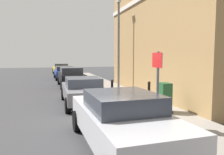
% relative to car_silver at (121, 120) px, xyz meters
% --- Properties ---
extents(ground, '(80.00, 80.00, 0.00)m').
position_rel_car_silver_xyz_m(ground, '(0.33, 3.01, -0.75)').
color(ground, '#38383A').
extents(sidewalk, '(2.50, 30.00, 0.15)m').
position_rel_car_silver_xyz_m(sidewalk, '(2.28, 9.01, -0.67)').
color(sidewalk, gray).
rests_on(sidewalk, ground).
extents(corner_building, '(6.38, 11.41, 8.41)m').
position_rel_car_silver_xyz_m(corner_building, '(6.67, 6.71, 3.46)').
color(corner_building, '#9E7A4C').
rests_on(corner_building, ground).
extents(car_silver, '(2.02, 4.49, 1.43)m').
position_rel_car_silver_xyz_m(car_silver, '(0.00, 0.00, 0.00)').
color(car_silver, '#B7B7BC').
rests_on(car_silver, ground).
extents(car_grey, '(1.92, 4.07, 1.31)m').
position_rel_car_silver_xyz_m(car_grey, '(-0.12, 5.43, -0.05)').
color(car_grey, slate).
rests_on(car_grey, ground).
extents(car_black, '(1.88, 4.16, 1.47)m').
position_rel_car_silver_xyz_m(car_black, '(-0.00, 12.11, 0.02)').
color(car_black, black).
rests_on(car_black, ground).
extents(car_blue, '(1.99, 4.22, 1.31)m').
position_rel_car_silver_xyz_m(car_blue, '(-0.08, 18.08, -0.05)').
color(car_blue, navy).
rests_on(car_blue, ground).
extents(car_yellow, '(2.04, 4.45, 1.36)m').
position_rel_car_silver_xyz_m(car_yellow, '(-0.02, 24.56, -0.03)').
color(car_yellow, gold).
rests_on(car_yellow, ground).
extents(utility_cabinet, '(0.46, 0.61, 1.15)m').
position_rel_car_silver_xyz_m(utility_cabinet, '(2.56, 2.48, -0.07)').
color(utility_cabinet, '#1E4C28').
rests_on(utility_cabinet, sidewalk).
extents(bollard_near_cabinet, '(0.14, 0.14, 1.04)m').
position_rel_car_silver_xyz_m(bollard_near_cabinet, '(2.66, 4.03, -0.04)').
color(bollard_near_cabinet, black).
rests_on(bollard_near_cabinet, sidewalk).
extents(bollard_far_kerb, '(0.14, 0.14, 1.04)m').
position_rel_car_silver_xyz_m(bollard_far_kerb, '(1.28, 5.25, -0.04)').
color(bollard_far_kerb, black).
rests_on(bollard_far_kerb, sidewalk).
extents(street_sign, '(0.08, 0.60, 2.30)m').
position_rel_car_silver_xyz_m(street_sign, '(1.38, 0.79, 0.91)').
color(street_sign, '#59595B').
rests_on(street_sign, sidewalk).
extents(lamppost, '(0.20, 0.44, 5.72)m').
position_rel_car_silver_xyz_m(lamppost, '(2.69, 8.64, 2.55)').
color(lamppost, '#59595B').
rests_on(lamppost, sidewalk).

